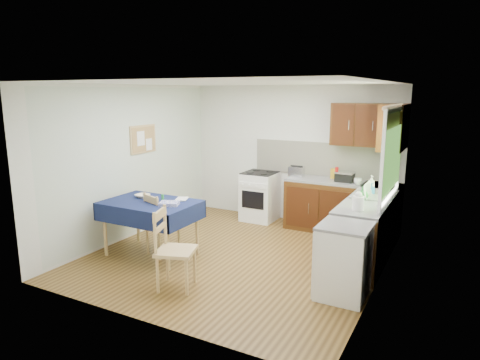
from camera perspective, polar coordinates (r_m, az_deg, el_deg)
The scene contains 33 objects.
floor at distance 6.44m, azimuth -0.28°, elevation -10.02°, with size 4.20×4.20×0.00m, color #4B3214.
ceiling at distance 5.98m, azimuth -0.30°, elevation 12.82°, with size 4.00×4.20×0.02m, color white.
wall_back at distance 7.97m, azimuth 6.90°, elevation 3.45°, with size 4.00×0.02×2.50m, color silver.
wall_front at distance 4.40m, azimuth -13.39°, elevation -3.56°, with size 4.00×0.02×2.50m, color silver.
wall_left at distance 7.24m, azimuth -14.38°, elevation 2.33°, with size 0.02×4.20×2.50m, color silver.
wall_right at distance 5.45m, azimuth 18.57°, elevation -0.92°, with size 0.02×4.20×2.50m, color silver.
base_cabinets at distance 6.97m, azimuth 14.67°, elevation -4.97°, with size 1.90×2.30×0.86m.
worktop_back at distance 7.44m, azimuth 13.54°, elevation -0.28°, with size 1.90×0.60×0.04m, color slate.
worktop_right at distance 6.21m, azimuth 16.64°, elevation -2.81°, with size 0.60×1.70×0.04m, color slate.
worktop_corner at distance 7.31m, azimuth 18.46°, elevation -0.77°, with size 0.60×0.60×0.04m, color slate.
splashback at distance 7.76m, azimuth 11.33°, elevation 2.71°, with size 2.70×0.02×0.60m, color white.
upper_cabinets at distance 7.21m, azimuth 17.59°, elevation 6.92°, with size 1.20×0.85×0.70m.
stove at distance 8.05m, azimuth 2.66°, elevation -2.14°, with size 0.60×0.61×0.92m.
window at distance 6.07m, azimuth 19.67°, elevation 4.09°, with size 0.04×1.48×1.26m.
fridge at distance 5.22m, azimuth 13.65°, elevation -10.47°, with size 0.58×0.60×0.89m.
corkboard at distance 7.39m, azimuth -12.78°, elevation 5.33°, with size 0.04×0.62×0.47m.
dining_table at distance 6.39m, azimuth -11.86°, elevation -3.74°, with size 1.34×0.91×0.81m.
chair_far at distance 6.42m, azimuth -10.67°, elevation -5.59°, with size 0.53×0.53×0.94m.
chair_near at distance 5.34m, azimuth -9.07°, elevation -8.75°, with size 0.57×0.57×1.01m.
toaster at distance 7.65m, azimuth 7.55°, elevation 1.13°, with size 0.26×0.16×0.20m.
sandwich_press at distance 7.39m, azimuth 13.79°, elevation 0.44°, with size 0.29×0.25×0.17m.
sauce_bottle at distance 7.37m, azimuth 12.75°, elevation 0.76°, with size 0.05×0.05×0.24m, color #B9100E.
yellow_packet at distance 7.59m, azimuth 12.51°, elevation 0.82°, with size 0.13×0.09×0.17m, color gold.
dish_rack at distance 6.36m, azimuth 16.67°, elevation -2.05°, with size 0.47×0.36×0.22m.
kettle at distance 5.63m, azimuth 15.49°, elevation -2.84°, with size 0.15×0.15×0.25m.
cup at distance 7.21m, azimuth 15.45°, elevation -0.17°, with size 0.13×0.13×0.10m, color silver.
soap_bottle_a at distance 6.59m, azimuth 17.09°, elevation -0.60°, with size 0.11×0.11×0.27m, color white.
soap_bottle_b at distance 6.54m, azimuth 17.09°, elevation -1.16°, with size 0.08×0.08×0.17m, color #1E69AF.
soap_bottle_c at distance 6.20m, azimuth 16.09°, elevation -1.72°, with size 0.15×0.15×0.19m, color green.
plate_bowl at distance 6.62m, azimuth -12.88°, elevation -2.08°, with size 0.21×0.21×0.05m, color beige.
book at distance 6.41m, azimuth -8.49°, elevation -2.51°, with size 0.17×0.23×0.02m, color white.
spice_jar at distance 6.40m, azimuth -10.28°, elevation -2.28°, with size 0.04×0.04×0.08m, color #258837.
tea_towel at distance 6.10m, azimuth -9.43°, elevation -3.12°, with size 0.26×0.21×0.05m, color #282D96.
Camera 1 is at (2.84, -5.26, 2.39)m, focal length 32.00 mm.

